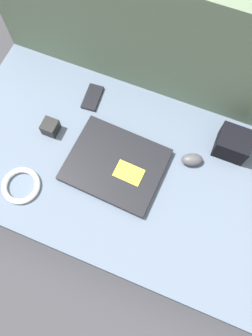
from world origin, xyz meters
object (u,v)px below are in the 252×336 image
(laptop, at_px, (116,165))
(phone_silver, at_px, (92,97))
(camera_pouch, at_px, (233,144))
(computer_mouse, at_px, (192,160))
(charger_brick, at_px, (50,127))

(laptop, distance_m, phone_silver, 0.27)
(camera_pouch, bearing_deg, phone_silver, 179.17)
(computer_mouse, bearing_deg, phone_silver, 142.51)
(phone_silver, bearing_deg, camera_pouch, -5.80)
(camera_pouch, bearing_deg, laptop, -148.82)
(computer_mouse, height_order, camera_pouch, camera_pouch)
(laptop, height_order, computer_mouse, computer_mouse)
(computer_mouse, distance_m, phone_silver, 0.41)
(laptop, bearing_deg, phone_silver, 133.44)
(laptop, bearing_deg, computer_mouse, 28.46)
(phone_silver, bearing_deg, computer_mouse, -18.75)
(laptop, distance_m, computer_mouse, 0.25)
(camera_pouch, distance_m, charger_brick, 0.61)
(phone_silver, bearing_deg, charger_brick, -119.51)
(phone_silver, relative_size, charger_brick, 2.05)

